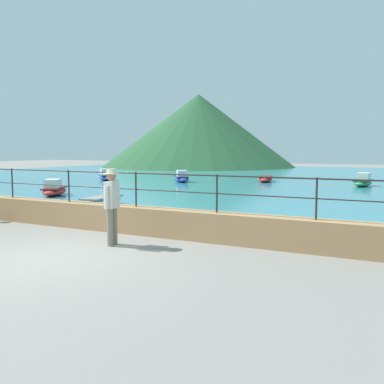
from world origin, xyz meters
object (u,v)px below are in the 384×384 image
boat_0 (102,201)px  boat_1 (182,178)px  boat_3 (363,181)px  boat_5 (265,179)px  boat_4 (54,190)px  boat_2 (106,176)px  person_walking (112,203)px

boat_0 → boat_1: boat_1 is taller
boat_3 → boat_5: (-6.04, 0.63, -0.07)m
boat_3 → boat_0: bearing=-118.9°
boat_0 → boat_5: same height
boat_0 → boat_4: bearing=155.4°
boat_0 → boat_1: 12.46m
boat_2 → boat_5: size_ratio=0.94×
person_walking → boat_0: 6.63m
boat_2 → boat_3: size_ratio=0.97×
boat_1 → boat_3: same height
boat_1 → boat_5: bearing=27.5°
boat_5 → boat_1: bearing=-152.5°
person_walking → boat_1: person_walking is taller
person_walking → boat_0: (-4.34, 4.96, -0.72)m
person_walking → boat_5: bearing=97.8°
person_walking → boat_3: (3.36, 18.91, -0.65)m
person_walking → boat_4: size_ratio=0.72×
boat_2 → boat_4: 9.87m
person_walking → boat_3: size_ratio=0.74×
person_walking → boat_3: person_walking is taller
boat_5 → boat_2: bearing=-160.6°
boat_2 → boat_4: (4.14, -8.96, 0.00)m
boat_2 → boat_3: same height
boat_2 → boat_1: bearing=11.2°
boat_4 → boat_5: boat_4 is taller
person_walking → boat_5: size_ratio=0.71×
boat_5 → boat_0: bearing=-96.5°
boat_1 → boat_5: 5.47m
boat_0 → boat_3: bearing=61.1°
boat_3 → boat_2: bearing=-169.7°
boat_0 → boat_4: boat_4 is taller
boat_2 → boat_4: same height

